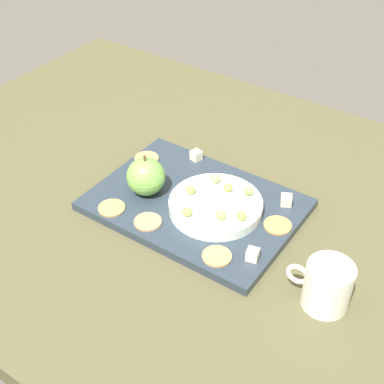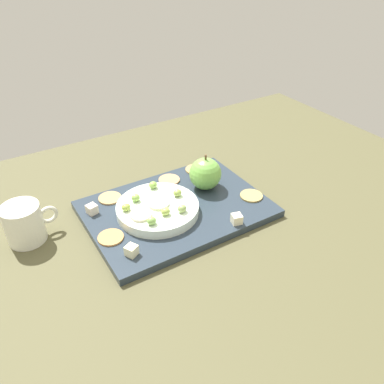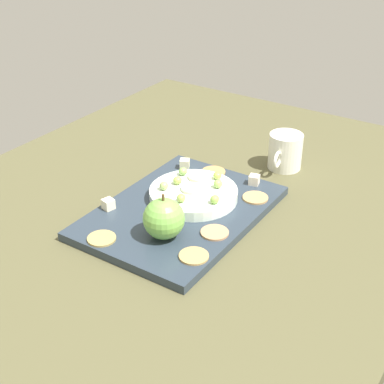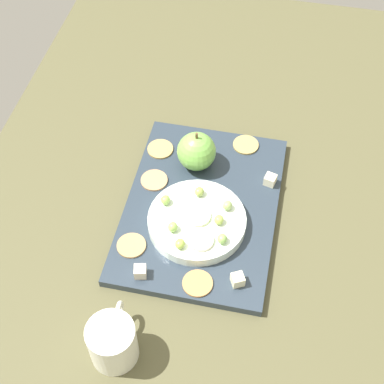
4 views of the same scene
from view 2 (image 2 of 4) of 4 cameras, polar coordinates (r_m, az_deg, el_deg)
table at (r=88.39cm, az=0.07°, el=-4.58°), size 140.52×98.09×4.10cm
platter at (r=87.83cm, az=-2.31°, el=-2.51°), size 39.34×28.15×1.71cm
serving_dish at (r=84.97cm, az=-5.05°, el=-2.46°), size 17.94×17.94×2.12cm
apple_whole at (r=91.53cm, az=1.96°, el=2.69°), size 7.63×7.63×7.63cm
apple_stem at (r=89.31cm, az=2.01°, el=5.11°), size 0.50×0.50×1.20cm
cheese_cube_0 at (r=75.33cm, az=-8.86°, el=-8.46°), size 2.77×2.77×2.06cm
cheese_cube_1 at (r=82.37cm, az=6.56°, el=-3.94°), size 2.51×2.51×2.06cm
cheese_cube_2 at (r=87.31cm, az=-14.44°, el=-2.45°), size 2.47×2.47×2.06cm
cracker_0 at (r=91.41cm, az=-11.93°, el=-0.87°), size 5.24×5.24×0.40cm
cracker_1 at (r=100.20cm, az=0.54°, el=3.32°), size 5.24×5.24×0.40cm
cracker_2 at (r=96.12cm, az=-3.36°, el=1.79°), size 5.24×5.24×0.40cm
cracker_3 at (r=80.23cm, az=-11.82°, el=-6.52°), size 5.24×5.24×0.40cm
cracker_4 at (r=91.25cm, az=8.69°, el=-0.54°), size 5.24×5.24×0.40cm
grape_0 at (r=89.39cm, az=-5.73°, el=1.03°), size 1.93×1.74×1.67cm
grape_1 at (r=80.87cm, az=-3.90°, el=-2.87°), size 1.93×1.74×1.66cm
grape_2 at (r=78.62cm, az=-5.94°, el=-4.22°), size 1.93×1.74×1.70cm
grape_3 at (r=83.09cm, az=-9.64°, el=-2.22°), size 1.93×1.74×1.61cm
grape_4 at (r=86.35cm, az=-2.15°, el=-0.13°), size 1.93×1.74×1.64cm
grape_5 at (r=85.49cm, az=-8.26°, el=-0.85°), size 1.93×1.74×1.75cm
grape_6 at (r=81.48cm, az=-1.46°, el=-2.44°), size 1.93×1.74×1.72cm
apple_slice_0 at (r=84.13cm, az=-4.92°, el=-1.72°), size 4.56×4.56×0.60cm
apple_slice_1 at (r=81.39cm, az=-7.51°, el=-3.32°), size 4.56×4.56×0.60cm
cup at (r=85.39cm, az=-23.33°, el=-4.24°), size 10.85×7.65×8.26cm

